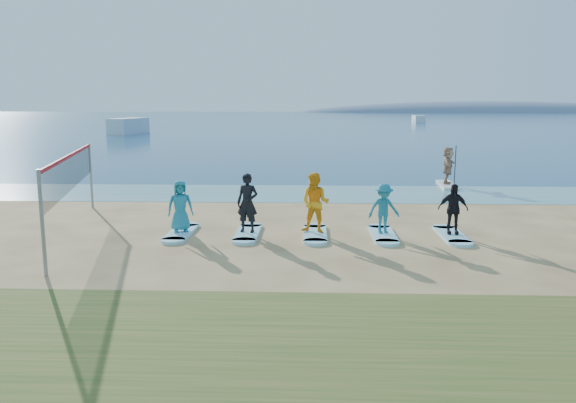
{
  "coord_description": "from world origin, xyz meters",
  "views": [
    {
      "loc": [
        -0.82,
        -14.42,
        3.94
      ],
      "look_at": [
        -1.47,
        2.0,
        1.1
      ],
      "focal_mm": 35.0,
      "sensor_mm": 36.0,
      "label": 1
    }
  ],
  "objects_px": {
    "paddleboarder": "(448,165)",
    "surfboard_3": "(383,234)",
    "surfboard_2": "(315,234)",
    "student_3": "(384,209)",
    "boat_offshore_a": "(129,134)",
    "student_2": "(315,203)",
    "boat_offshore_b": "(418,122)",
    "student_4": "(453,209)",
    "student_0": "(180,206)",
    "surfboard_1": "(248,233)",
    "student_1": "(247,203)",
    "surfboard_0": "(181,233)",
    "volleyball_net": "(71,172)",
    "surfboard_4": "(452,235)",
    "paddleboard": "(447,185)"
  },
  "relations": [
    {
      "from": "boat_offshore_b",
      "to": "student_0",
      "type": "bearing_deg",
      "value": -102.09
    },
    {
      "from": "volleyball_net",
      "to": "boat_offshore_a",
      "type": "xyz_separation_m",
      "value": [
        -17.72,
        60.13,
        -1.9
      ]
    },
    {
      "from": "surfboard_4",
      "to": "surfboard_3",
      "type": "bearing_deg",
      "value": 180.0
    },
    {
      "from": "boat_offshore_a",
      "to": "surfboard_2",
      "type": "bearing_deg",
      "value": -60.44
    },
    {
      "from": "surfboard_2",
      "to": "student_3",
      "type": "distance_m",
      "value": 2.22
    },
    {
      "from": "boat_offshore_b",
      "to": "student_4",
      "type": "bearing_deg",
      "value": -98.18
    },
    {
      "from": "paddleboard",
      "to": "student_1",
      "type": "relative_size",
      "value": 1.66
    },
    {
      "from": "boat_offshore_a",
      "to": "student_3",
      "type": "height_order",
      "value": "student_3"
    },
    {
      "from": "boat_offshore_a",
      "to": "student_4",
      "type": "height_order",
      "value": "student_4"
    },
    {
      "from": "volleyball_net",
      "to": "student_2",
      "type": "height_order",
      "value": "volleyball_net"
    },
    {
      "from": "paddleboard",
      "to": "surfboard_4",
      "type": "relative_size",
      "value": 1.36
    },
    {
      "from": "surfboard_1",
      "to": "student_1",
      "type": "relative_size",
      "value": 1.22
    },
    {
      "from": "student_2",
      "to": "paddleboard",
      "type": "bearing_deg",
      "value": 76.4
    },
    {
      "from": "student_1",
      "to": "student_3",
      "type": "bearing_deg",
      "value": 12.85
    },
    {
      "from": "surfboard_3",
      "to": "boat_offshore_a",
      "type": "bearing_deg",
      "value": 114.38
    },
    {
      "from": "paddleboard",
      "to": "paddleboarder",
      "type": "height_order",
      "value": "paddleboarder"
    },
    {
      "from": "student_2",
      "to": "surfboard_3",
      "type": "height_order",
      "value": "student_2"
    },
    {
      "from": "boat_offshore_a",
      "to": "surfboard_2",
      "type": "xyz_separation_m",
      "value": [
        25.17,
        -60.11,
        0.04
      ]
    },
    {
      "from": "paddleboard",
      "to": "boat_offshore_b",
      "type": "xyz_separation_m",
      "value": [
        18.34,
        104.92,
        -0.06
      ]
    },
    {
      "from": "volleyball_net",
      "to": "surfboard_2",
      "type": "height_order",
      "value": "volleyball_net"
    },
    {
      "from": "surfboard_0",
      "to": "student_2",
      "type": "xyz_separation_m",
      "value": [
        4.14,
        0.0,
        0.96
      ]
    },
    {
      "from": "paddleboarder",
      "to": "student_4",
      "type": "distance_m",
      "value": 11.06
    },
    {
      "from": "volleyball_net",
      "to": "surfboard_2",
      "type": "xyz_separation_m",
      "value": [
        7.45,
        0.02,
        -1.86
      ]
    },
    {
      "from": "boat_offshore_a",
      "to": "surfboard_0",
      "type": "xyz_separation_m",
      "value": [
        21.04,
        -60.11,
        0.04
      ]
    },
    {
      "from": "paddleboard",
      "to": "boat_offshore_b",
      "type": "relative_size",
      "value": 0.46
    },
    {
      "from": "student_0",
      "to": "surfboard_1",
      "type": "xyz_separation_m",
      "value": [
        2.07,
        0.0,
        -0.84
      ]
    },
    {
      "from": "surfboard_0",
      "to": "surfboard_3",
      "type": "distance_m",
      "value": 6.21
    },
    {
      "from": "surfboard_2",
      "to": "student_4",
      "type": "relative_size",
      "value": 1.45
    },
    {
      "from": "boat_offshore_a",
      "to": "student_2",
      "type": "distance_m",
      "value": 65.17
    },
    {
      "from": "surfboard_1",
      "to": "surfboard_3",
      "type": "xyz_separation_m",
      "value": [
        4.14,
        0.0,
        0.0
      ]
    },
    {
      "from": "paddleboarder",
      "to": "surfboard_3",
      "type": "height_order",
      "value": "paddleboarder"
    },
    {
      "from": "volleyball_net",
      "to": "surfboard_4",
      "type": "xyz_separation_m",
      "value": [
        11.59,
        0.02,
        -1.86
      ]
    },
    {
      "from": "student_2",
      "to": "student_3",
      "type": "bearing_deg",
      "value": 17.69
    },
    {
      "from": "paddleboarder",
      "to": "surfboard_0",
      "type": "distance_m",
      "value": 15.22
    },
    {
      "from": "surfboard_2",
      "to": "student_3",
      "type": "bearing_deg",
      "value": 0.0
    },
    {
      "from": "boat_offshore_b",
      "to": "paddleboarder",
      "type": "bearing_deg",
      "value": -97.92
    },
    {
      "from": "boat_offshore_b",
      "to": "student_3",
      "type": "xyz_separation_m",
      "value": [
        -22.83,
        -115.71,
        0.85
      ]
    },
    {
      "from": "paddleboarder",
      "to": "surfboard_3",
      "type": "relative_size",
      "value": 0.82
    },
    {
      "from": "surfboard_0",
      "to": "student_1",
      "type": "bearing_deg",
      "value": 0.0
    },
    {
      "from": "student_3",
      "to": "boat_offshore_a",
      "type": "bearing_deg",
      "value": 100.78
    },
    {
      "from": "surfboard_3",
      "to": "surfboard_4",
      "type": "xyz_separation_m",
      "value": [
        2.07,
        0.0,
        0.0
      ]
    },
    {
      "from": "surfboard_3",
      "to": "volleyball_net",
      "type": "bearing_deg",
      "value": -179.85
    },
    {
      "from": "paddleboard",
      "to": "surfboard_4",
      "type": "height_order",
      "value": "paddleboard"
    },
    {
      "from": "boat_offshore_a",
      "to": "surfboard_1",
      "type": "distance_m",
      "value": 64.4
    },
    {
      "from": "boat_offshore_b",
      "to": "surfboard_3",
      "type": "relative_size",
      "value": 2.99
    },
    {
      "from": "boat_offshore_a",
      "to": "student_1",
      "type": "relative_size",
      "value": 4.64
    },
    {
      "from": "surfboard_2",
      "to": "paddleboarder",
      "type": "bearing_deg",
      "value": 58.71
    },
    {
      "from": "paddleboarder",
      "to": "student_2",
      "type": "distance_m",
      "value": 12.62
    },
    {
      "from": "boat_offshore_a",
      "to": "surfboard_4",
      "type": "xyz_separation_m",
      "value": [
        29.31,
        -60.11,
        0.04
      ]
    },
    {
      "from": "surfboard_2",
      "to": "surfboard_4",
      "type": "height_order",
      "value": "same"
    }
  ]
}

